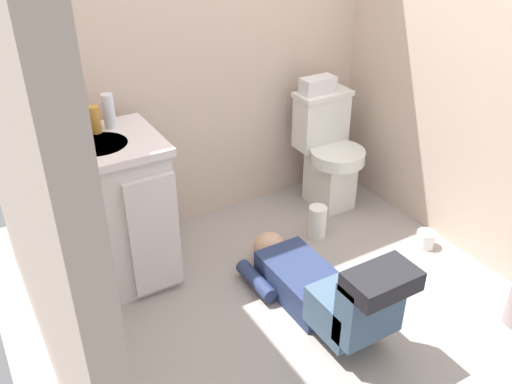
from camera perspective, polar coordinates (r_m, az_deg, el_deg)
ground_plane at (r=2.96m, az=3.87°, el=-11.49°), size 2.72×3.02×0.04m
wall_back at (r=3.21m, az=-6.31°, el=16.67°), size 2.38×0.08×2.40m
wall_left at (r=1.95m, az=-24.21°, el=5.01°), size 0.08×2.02×2.40m
wall_right at (r=3.12m, az=23.11°, el=14.11°), size 0.08×2.02×2.40m
toilet at (r=3.62m, az=7.46°, el=4.16°), size 0.36×0.46×0.75m
vanity_cabinet at (r=2.94m, az=-14.97°, el=-2.12°), size 0.60×0.53×0.82m
faucet at (r=2.87m, az=-17.09°, el=6.88°), size 0.02×0.02×0.10m
person_plumber at (r=2.76m, az=7.03°, el=-9.87°), size 0.39×1.06×0.52m
tissue_box at (r=3.49m, az=6.43°, el=10.95°), size 0.22×0.11×0.10m
soap_dispenser at (r=2.81m, az=-20.75°, el=6.16°), size 0.06×0.06×0.17m
bottle_pink at (r=2.83m, az=-18.85°, el=6.85°), size 0.06×0.06×0.15m
bottle_white at (r=2.85m, az=-17.48°, el=6.95°), size 0.05×0.05×0.13m
bottle_amber at (r=2.84m, az=-16.36°, el=7.20°), size 0.05×0.05×0.14m
bottle_clear at (r=2.87m, az=-15.02°, el=8.09°), size 0.06×0.06×0.18m
paper_towel_roll at (r=3.37m, az=6.36°, el=-3.09°), size 0.11×0.11×0.21m
toilet_paper_roll at (r=3.44m, az=17.16°, el=-4.71°), size 0.11×0.11×0.10m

